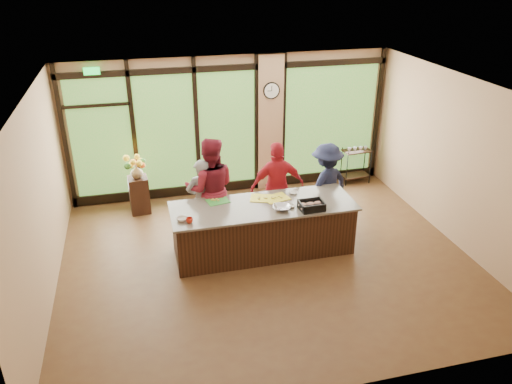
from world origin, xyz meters
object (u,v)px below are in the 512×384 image
cook_left (202,200)px  bar_cart (356,161)px  island_base (263,229)px  flower_stand (139,195)px  roasting_pan (311,207)px  cook_right (326,184)px

cook_left → bar_cart: size_ratio=1.81×
island_base → flower_stand: island_base is taller
roasting_pan → flower_stand: bearing=135.9°
roasting_pan → island_base: bearing=151.8°
cook_right → cook_left: bearing=-23.1°
island_base → cook_right: size_ratio=1.88×
roasting_pan → cook_right: bearing=54.1°
cook_left → bar_cart: 4.20m
cook_left → flower_stand: cook_left is taller
island_base → cook_right: cook_right is taller
flower_stand → roasting_pan: bearing=-45.3°
flower_stand → bar_cart: bearing=-0.7°
cook_right → flower_stand: 3.79m
roasting_pan → flower_stand: (-2.83, 2.43, -0.57)m
roasting_pan → bar_cart: (2.11, 2.76, -0.43)m
cook_left → flower_stand: (-1.11, 1.37, -0.40)m
cook_right → flower_stand: cook_right is taller
cook_left → roasting_pan: cook_left is taller
roasting_pan → bar_cart: bearing=49.2°
island_base → cook_left: size_ratio=1.96×
cook_right → flower_stand: (-3.52, 1.34, -0.44)m
cook_left → cook_right: 2.41m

